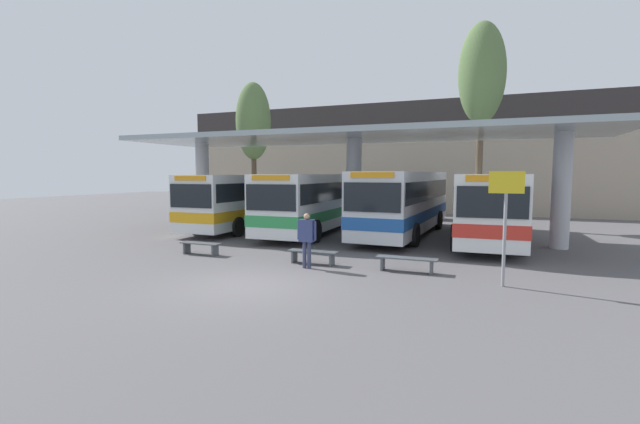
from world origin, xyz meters
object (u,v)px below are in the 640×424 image
(pedestrian_waiting, at_px, (307,235))
(poplar_tree_behind_left, at_px, (482,76))
(waiting_bench_mid_platform, at_px, (407,261))
(poplar_tree_behind_right, at_px, (253,122))
(waiting_bench_near_pillar, at_px, (313,254))
(parked_car_street, at_px, (411,204))
(transit_bus_left_bay, at_px, (249,198))
(info_sign_platform, at_px, (506,205))
(transit_bus_right_bay, at_px, (405,200))
(waiting_bench_far_platform, at_px, (201,246))
(transit_bus_center_bay, at_px, (314,200))
(transit_bus_far_right_bay, at_px, (487,203))

(pedestrian_waiting, bearing_deg, poplar_tree_behind_left, 69.43)
(waiting_bench_mid_platform, height_order, poplar_tree_behind_right, poplar_tree_behind_right)
(waiting_bench_near_pillar, xyz_separation_m, poplar_tree_behind_right, (-10.22, 13.48, 6.40))
(waiting_bench_near_pillar, bearing_deg, parked_car_street, 88.30)
(waiting_bench_near_pillar, bearing_deg, transit_bus_left_bay, 132.78)
(info_sign_platform, bearing_deg, transit_bus_right_bay, 115.93)
(poplar_tree_behind_right, bearing_deg, parked_car_street, 16.04)
(transit_bus_left_bay, distance_m, transit_bus_right_bay, 8.81)
(transit_bus_left_bay, relative_size, parked_car_street, 2.43)
(waiting_bench_mid_platform, bearing_deg, waiting_bench_far_platform, 180.00)
(transit_bus_center_bay, bearing_deg, parked_car_street, -112.35)
(poplar_tree_behind_right, bearing_deg, waiting_bench_far_platform, -67.63)
(waiting_bench_mid_platform, bearing_deg, transit_bus_far_right_bay, 73.92)
(transit_bus_far_right_bay, bearing_deg, transit_bus_right_bay, -9.59)
(poplar_tree_behind_right, height_order, parked_car_street, poplar_tree_behind_right)
(transit_bus_far_right_bay, distance_m, info_sign_platform, 8.60)
(transit_bus_right_bay, xyz_separation_m, waiting_bench_near_pillar, (-1.59, -8.29, -1.44))
(pedestrian_waiting, distance_m, poplar_tree_behind_left, 16.63)
(waiting_bench_mid_platform, bearing_deg, parked_car_street, 99.34)
(transit_bus_right_bay, distance_m, waiting_bench_far_platform, 10.49)
(transit_bus_center_bay, height_order, poplar_tree_behind_right, poplar_tree_behind_right)
(pedestrian_waiting, bearing_deg, transit_bus_far_right_bay, 56.12)
(transit_bus_far_right_bay, relative_size, waiting_bench_mid_platform, 5.83)
(waiting_bench_near_pillar, xyz_separation_m, pedestrian_waiting, (0.07, -0.67, 0.76))
(transit_bus_left_bay, height_order, transit_bus_center_bay, transit_bus_center_bay)
(pedestrian_waiting, bearing_deg, transit_bus_left_bay, 129.34)
(transit_bus_left_bay, xyz_separation_m, parked_car_street, (7.70, 8.77, -0.68))
(transit_bus_right_bay, height_order, waiting_bench_mid_platform, transit_bus_right_bay)
(transit_bus_center_bay, distance_m, waiting_bench_near_pillar, 8.06)
(transit_bus_left_bay, height_order, poplar_tree_behind_left, poplar_tree_behind_left)
(waiting_bench_far_platform, height_order, poplar_tree_behind_right, poplar_tree_behind_right)
(waiting_bench_mid_platform, xyz_separation_m, parked_car_street, (-2.72, 16.56, 0.67))
(waiting_bench_mid_platform, distance_m, pedestrian_waiting, 3.31)
(waiting_bench_mid_platform, bearing_deg, info_sign_platform, -15.67)
(waiting_bench_far_platform, distance_m, parked_car_street, 17.36)
(transit_bus_center_bay, relative_size, waiting_bench_near_pillar, 5.89)
(pedestrian_waiting, bearing_deg, poplar_tree_behind_right, 124.66)
(pedestrian_waiting, xyz_separation_m, poplar_tree_behind_right, (-10.29, 14.15, 5.64))
(pedestrian_waiting, distance_m, parked_car_street, 17.24)
(transit_bus_center_bay, distance_m, waiting_bench_mid_platform, 9.72)
(transit_bus_center_bay, bearing_deg, poplar_tree_behind_right, -41.90)
(poplar_tree_behind_left, bearing_deg, waiting_bench_near_pillar, -110.36)
(poplar_tree_behind_left, relative_size, parked_car_street, 2.74)
(waiting_bench_near_pillar, xyz_separation_m, waiting_bench_far_platform, (-4.67, 0.00, -0.00))
(transit_bus_center_bay, bearing_deg, transit_bus_far_right_bay, -178.75)
(poplar_tree_behind_left, xyz_separation_m, poplar_tree_behind_right, (-15.16, 0.18, -1.96))
(poplar_tree_behind_left, bearing_deg, info_sign_platform, -85.69)
(info_sign_platform, xyz_separation_m, poplar_tree_behind_right, (-16.22, 14.26, 4.50))
(transit_bus_center_bay, relative_size, transit_bus_right_bay, 0.90)
(transit_bus_far_right_bay, relative_size, waiting_bench_far_platform, 6.82)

